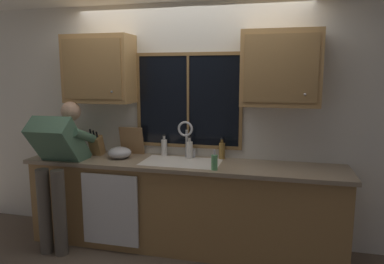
# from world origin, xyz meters

# --- Properties ---
(back_wall) EXTENTS (5.62, 0.12, 2.55)m
(back_wall) POSITION_xyz_m (0.00, 0.06, 1.27)
(back_wall) COLOR silver
(back_wall) RESTS_ON floor
(window_glass) EXTENTS (1.10, 0.02, 0.95)m
(window_glass) POSITION_xyz_m (-0.01, -0.01, 1.52)
(window_glass) COLOR black
(window_frame_top) EXTENTS (1.17, 0.02, 0.04)m
(window_frame_top) POSITION_xyz_m (-0.01, -0.02, 2.02)
(window_frame_top) COLOR olive
(window_frame_bottom) EXTENTS (1.17, 0.02, 0.04)m
(window_frame_bottom) POSITION_xyz_m (-0.01, -0.02, 1.03)
(window_frame_bottom) COLOR olive
(window_frame_left) EXTENTS (0.03, 0.02, 0.95)m
(window_frame_left) POSITION_xyz_m (-0.57, -0.02, 1.52)
(window_frame_left) COLOR olive
(window_frame_right) EXTENTS (0.03, 0.02, 0.95)m
(window_frame_right) POSITION_xyz_m (0.56, -0.02, 1.52)
(window_frame_right) COLOR olive
(window_mullion_center) EXTENTS (0.02, 0.02, 0.95)m
(window_mullion_center) POSITION_xyz_m (-0.01, -0.02, 1.52)
(window_mullion_center) COLOR olive
(lower_cabinet_run) EXTENTS (3.22, 0.58, 0.88)m
(lower_cabinet_run) POSITION_xyz_m (0.00, -0.29, 0.44)
(lower_cabinet_run) COLOR #A07744
(lower_cabinet_run) RESTS_ON floor
(countertop) EXTENTS (3.28, 0.62, 0.04)m
(countertop) POSITION_xyz_m (0.00, -0.31, 0.90)
(countertop) COLOR gray
(countertop) RESTS_ON lower_cabinet_run
(dishwasher_front) EXTENTS (0.60, 0.02, 0.74)m
(dishwasher_front) POSITION_xyz_m (-0.67, -0.61, 0.46)
(dishwasher_front) COLOR white
(upper_cabinet_left) EXTENTS (0.74, 0.36, 0.72)m
(upper_cabinet_left) POSITION_xyz_m (-0.96, -0.17, 1.86)
(upper_cabinet_left) COLOR #B2844C
(upper_cabinet_right) EXTENTS (0.74, 0.36, 0.72)m
(upper_cabinet_right) POSITION_xyz_m (0.95, -0.17, 1.86)
(upper_cabinet_right) COLOR #B2844C
(sink) EXTENTS (0.80, 0.46, 0.21)m
(sink) POSITION_xyz_m (-0.01, -0.30, 0.82)
(sink) COLOR white
(sink) RESTS_ON lower_cabinet_run
(faucet) EXTENTS (0.18, 0.09, 0.40)m
(faucet) POSITION_xyz_m (0.00, -0.12, 1.17)
(faucet) COLOR silver
(faucet) RESTS_ON countertop
(person_standing) EXTENTS (0.53, 0.71, 1.52)m
(person_standing) POSITION_xyz_m (-1.23, -0.59, 0.95)
(person_standing) COLOR #595147
(person_standing) RESTS_ON floor
(knife_block) EXTENTS (0.12, 0.18, 0.32)m
(knife_block) POSITION_xyz_m (-1.00, -0.23, 1.03)
(knife_block) COLOR olive
(knife_block) RESTS_ON countertop
(cutting_board) EXTENTS (0.27, 0.08, 0.31)m
(cutting_board) POSITION_xyz_m (-0.64, -0.08, 1.07)
(cutting_board) COLOR #997047
(cutting_board) RESTS_ON countertop
(mixing_bowl) EXTENTS (0.25, 0.25, 0.13)m
(mixing_bowl) POSITION_xyz_m (-0.69, -0.29, 0.98)
(mixing_bowl) COLOR #B7B7BC
(mixing_bowl) RESTS_ON countertop
(soap_dispenser) EXTENTS (0.06, 0.07, 0.20)m
(soap_dispenser) POSITION_xyz_m (0.38, -0.52, 1.00)
(soap_dispenser) COLOR #59A566
(soap_dispenser) RESTS_ON countertop
(bottle_green_glass) EXTENTS (0.07, 0.07, 0.24)m
(bottle_green_glass) POSITION_xyz_m (-0.26, -0.08, 1.02)
(bottle_green_glass) COLOR silver
(bottle_green_glass) RESTS_ON countertop
(bottle_tall_clear) EXTENTS (0.06, 0.06, 0.22)m
(bottle_tall_clear) POSITION_xyz_m (0.38, -0.06, 1.01)
(bottle_tall_clear) COLOR olive
(bottle_tall_clear) RESTS_ON countertop
(bottle_amber_small) EXTENTS (0.07, 0.07, 0.24)m
(bottle_amber_small) POSITION_xyz_m (0.04, -0.13, 1.02)
(bottle_amber_small) COLOR silver
(bottle_amber_small) RESTS_ON countertop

